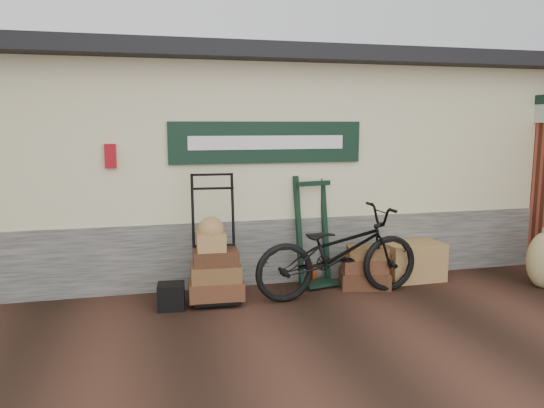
% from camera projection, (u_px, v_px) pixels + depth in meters
% --- Properties ---
extents(ground, '(80.00, 80.00, 0.00)m').
position_uv_depth(ground, '(310.00, 306.00, 6.46)').
color(ground, black).
rests_on(ground, ground).
extents(station_building, '(14.40, 4.10, 3.20)m').
position_uv_depth(station_building, '(259.00, 159.00, 8.84)').
color(station_building, '#4C4C47').
rests_on(station_building, ground).
extents(porter_trolley, '(0.84, 0.65, 1.61)m').
position_uv_depth(porter_trolley, '(214.00, 237.00, 6.59)').
color(porter_trolley, black).
rests_on(porter_trolley, ground).
extents(green_barrow, '(0.62, 0.56, 1.49)m').
position_uv_depth(green_barrow, '(314.00, 231.00, 7.24)').
color(green_barrow, black).
rests_on(green_barrow, ground).
extents(suitcase_stack, '(0.72, 0.55, 0.57)m').
position_uv_depth(suitcase_stack, '(365.00, 267.00, 7.15)').
color(suitcase_stack, '#3E1D13').
rests_on(suitcase_stack, ground).
extents(wicker_hamper, '(0.83, 0.55, 0.53)m').
position_uv_depth(wicker_hamper, '(412.00, 261.00, 7.52)').
color(wicker_hamper, olive).
rests_on(wicker_hamper, ground).
extents(black_trunk, '(0.34, 0.30, 0.31)m').
position_uv_depth(black_trunk, '(171.00, 296.00, 6.32)').
color(black_trunk, black).
rests_on(black_trunk, ground).
extents(bicycle, '(0.91, 2.26, 1.29)m').
position_uv_depth(bicycle, '(338.00, 247.00, 6.73)').
color(bicycle, black).
rests_on(bicycle, ground).
extents(burlap_sack_left, '(0.51, 0.44, 0.77)m').
position_uv_depth(burlap_sack_left, '(544.00, 260.00, 7.12)').
color(burlap_sack_left, olive).
rests_on(burlap_sack_left, ground).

